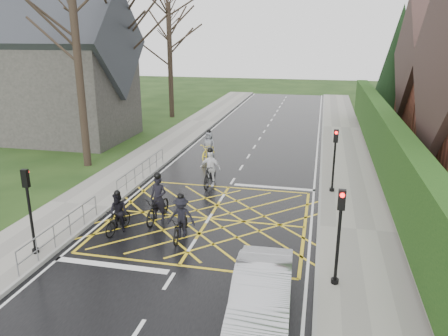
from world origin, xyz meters
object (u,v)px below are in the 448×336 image
at_px(cyclist_lead, 209,149).
at_px(cyclist_mid, 181,222).
at_px(cyclist_front, 210,172).
at_px(car, 262,295).
at_px(cyclist_back, 118,216).
at_px(cyclist_rear, 158,205).

bearing_deg(cyclist_lead, cyclist_mid, -73.85).
height_order(cyclist_mid, cyclist_front, cyclist_front).
xyz_separation_m(cyclist_lead, car, (5.42, -15.10, 0.09)).
bearing_deg(cyclist_front, cyclist_back, -106.75).
xyz_separation_m(cyclist_front, cyclist_lead, (-1.32, 4.84, -0.09)).
xyz_separation_m(cyclist_rear, cyclist_front, (1.03, 4.66, 0.06)).
distance_m(cyclist_back, cyclist_lead, 10.93).
bearing_deg(cyclist_back, cyclist_mid, 9.33).
height_order(cyclist_rear, cyclist_back, cyclist_rear).
bearing_deg(car, cyclist_lead, 106.82).
xyz_separation_m(cyclist_rear, cyclist_lead, (-0.30, 9.50, -0.03)).
distance_m(cyclist_rear, cyclist_front, 4.77).
relative_size(cyclist_mid, cyclist_front, 0.92).
bearing_deg(cyclist_mid, car, -51.84).
height_order(cyclist_mid, cyclist_lead, cyclist_lead).
distance_m(cyclist_back, cyclist_front, 6.42).
bearing_deg(car, cyclist_front, 108.84).
bearing_deg(cyclist_rear, cyclist_front, 80.50).
bearing_deg(car, cyclist_back, 143.11).
bearing_deg(cyclist_lead, cyclist_front, -67.62).
relative_size(cyclist_back, cyclist_lead, 0.89).
xyz_separation_m(cyclist_front, car, (4.09, -10.26, -0.01)).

